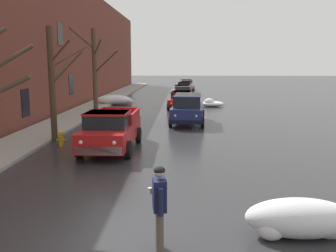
{
  "coord_description": "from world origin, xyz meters",
  "views": [
    {
      "loc": [
        1.55,
        -7.36,
        3.79
      ],
      "look_at": [
        0.97,
        6.88,
        1.34
      ],
      "focal_mm": 39.93,
      "sensor_mm": 36.0,
      "label": 1
    }
  ],
  "objects_px": {
    "sedan_red_parked_kerbside_mid": "(181,99)",
    "bare_tree_mid_block": "(95,69)",
    "sedan_silver_parked_far_down_block": "(182,92)",
    "bare_tree_second_along_sidewalk": "(53,82)",
    "sedan_white_at_far_intersection": "(186,84)",
    "pedestrian_with_coffee": "(159,201)",
    "fire_hydrant": "(61,139)",
    "suv_darkblue_parked_kerbside_close": "(188,108)",
    "pickup_truck_red_approaching_near_lane": "(111,130)",
    "sedan_maroon_queued_behind_truck": "(185,88)"
  },
  "relations": [
    {
      "from": "sedan_red_parked_kerbside_mid",
      "to": "sedan_maroon_queued_behind_truck",
      "type": "bearing_deg",
      "value": 88.73
    },
    {
      "from": "sedan_maroon_queued_behind_truck",
      "to": "sedan_white_at_far_intersection",
      "type": "bearing_deg",
      "value": 87.77
    },
    {
      "from": "bare_tree_mid_block",
      "to": "sedan_white_at_far_intersection",
      "type": "bearing_deg",
      "value": 75.4
    },
    {
      "from": "bare_tree_mid_block",
      "to": "sedan_silver_parked_far_down_block",
      "type": "xyz_separation_m",
      "value": [
        6.05,
        12.19,
        -2.55
      ]
    },
    {
      "from": "bare_tree_second_along_sidewalk",
      "to": "fire_hydrant",
      "type": "xyz_separation_m",
      "value": [
        0.63,
        -1.17,
        -2.48
      ]
    },
    {
      "from": "pickup_truck_red_approaching_near_lane",
      "to": "sedan_white_at_far_intersection",
      "type": "height_order",
      "value": "pickup_truck_red_approaching_near_lane"
    },
    {
      "from": "sedan_maroon_queued_behind_truck",
      "to": "sedan_white_at_far_intersection",
      "type": "distance_m",
      "value": 6.97
    },
    {
      "from": "pedestrian_with_coffee",
      "to": "fire_hydrant",
      "type": "distance_m",
      "value": 10.6
    },
    {
      "from": "pickup_truck_red_approaching_near_lane",
      "to": "pedestrian_with_coffee",
      "type": "bearing_deg",
      "value": -72.92
    },
    {
      "from": "suv_darkblue_parked_kerbside_close",
      "to": "sedan_white_at_far_intersection",
      "type": "height_order",
      "value": "suv_darkblue_parked_kerbside_close"
    },
    {
      "from": "sedan_silver_parked_far_down_block",
      "to": "sedan_maroon_queued_behind_truck",
      "type": "distance_m",
      "value": 6.28
    },
    {
      "from": "suv_darkblue_parked_kerbside_close",
      "to": "fire_hydrant",
      "type": "distance_m",
      "value": 8.84
    },
    {
      "from": "pickup_truck_red_approaching_near_lane",
      "to": "suv_darkblue_parked_kerbside_close",
      "type": "height_order",
      "value": "suv_darkblue_parked_kerbside_close"
    },
    {
      "from": "suv_darkblue_parked_kerbside_close",
      "to": "bare_tree_second_along_sidewalk",
      "type": "bearing_deg",
      "value": -139.77
    },
    {
      "from": "suv_darkblue_parked_kerbside_close",
      "to": "sedan_white_at_far_intersection",
      "type": "bearing_deg",
      "value": 89.7
    },
    {
      "from": "sedan_maroon_queued_behind_truck",
      "to": "fire_hydrant",
      "type": "height_order",
      "value": "sedan_maroon_queued_behind_truck"
    },
    {
      "from": "pickup_truck_red_approaching_near_lane",
      "to": "pedestrian_with_coffee",
      "type": "relative_size",
      "value": 2.97
    },
    {
      "from": "sedan_silver_parked_far_down_block",
      "to": "fire_hydrant",
      "type": "height_order",
      "value": "sedan_silver_parked_far_down_block"
    },
    {
      "from": "pickup_truck_red_approaching_near_lane",
      "to": "fire_hydrant",
      "type": "relative_size",
      "value": 7.38
    },
    {
      "from": "sedan_silver_parked_far_down_block",
      "to": "suv_darkblue_parked_kerbside_close",
      "type": "bearing_deg",
      "value": -88.42
    },
    {
      "from": "bare_tree_mid_block",
      "to": "sedan_maroon_queued_behind_truck",
      "type": "distance_m",
      "value": 19.69
    },
    {
      "from": "sedan_white_at_far_intersection",
      "to": "bare_tree_second_along_sidewalk",
      "type": "bearing_deg",
      "value": -100.97
    },
    {
      "from": "bare_tree_mid_block",
      "to": "sedan_white_at_far_intersection",
      "type": "distance_m",
      "value": 26.4
    },
    {
      "from": "sedan_red_parked_kerbside_mid",
      "to": "bare_tree_mid_block",
      "type": "bearing_deg",
      "value": -143.7
    },
    {
      "from": "suv_darkblue_parked_kerbside_close",
      "to": "sedan_red_parked_kerbside_mid",
      "type": "distance_m",
      "value": 7.64
    },
    {
      "from": "sedan_white_at_far_intersection",
      "to": "pedestrian_with_coffee",
      "type": "xyz_separation_m",
      "value": [
        -0.9,
        -44.51,
        0.29
      ]
    },
    {
      "from": "pickup_truck_red_approaching_near_lane",
      "to": "fire_hydrant",
      "type": "xyz_separation_m",
      "value": [
        -2.4,
        0.6,
        -0.53
      ]
    },
    {
      "from": "fire_hydrant",
      "to": "sedan_silver_parked_far_down_block",
      "type": "bearing_deg",
      "value": 76.21
    },
    {
      "from": "fire_hydrant",
      "to": "sedan_white_at_far_intersection",
      "type": "bearing_deg",
      "value": 80.38
    },
    {
      "from": "bare_tree_mid_block",
      "to": "sedan_silver_parked_far_down_block",
      "type": "bearing_deg",
      "value": 63.61
    },
    {
      "from": "sedan_red_parked_kerbside_mid",
      "to": "sedan_white_at_far_intersection",
      "type": "xyz_separation_m",
      "value": [
        0.58,
        20.99,
        -0.0
      ]
    },
    {
      "from": "bare_tree_mid_block",
      "to": "sedan_red_parked_kerbside_mid",
      "type": "distance_m",
      "value": 7.92
    },
    {
      "from": "suv_darkblue_parked_kerbside_close",
      "to": "sedan_silver_parked_far_down_block",
      "type": "height_order",
      "value": "suv_darkblue_parked_kerbside_close"
    },
    {
      "from": "suv_darkblue_parked_kerbside_close",
      "to": "pedestrian_with_coffee",
      "type": "distance_m",
      "value": 15.92
    },
    {
      "from": "sedan_maroon_queued_behind_truck",
      "to": "sedan_silver_parked_far_down_block",
      "type": "bearing_deg",
      "value": -92.76
    },
    {
      "from": "fire_hydrant",
      "to": "sedan_maroon_queued_behind_truck",
      "type": "bearing_deg",
      "value": 78.6
    },
    {
      "from": "sedan_silver_parked_far_down_block",
      "to": "fire_hydrant",
      "type": "bearing_deg",
      "value": -103.79
    },
    {
      "from": "bare_tree_mid_block",
      "to": "fire_hydrant",
      "type": "bearing_deg",
      "value": -86.21
    },
    {
      "from": "bare_tree_second_along_sidewalk",
      "to": "sedan_silver_parked_far_down_block",
      "type": "relative_size",
      "value": 1.26
    },
    {
      "from": "suv_darkblue_parked_kerbside_close",
      "to": "fire_hydrant",
      "type": "bearing_deg",
      "value": -131.31
    },
    {
      "from": "sedan_red_parked_kerbside_mid",
      "to": "sedan_silver_parked_far_down_block",
      "type": "distance_m",
      "value": 7.75
    },
    {
      "from": "sedan_white_at_far_intersection",
      "to": "pedestrian_with_coffee",
      "type": "bearing_deg",
      "value": -91.16
    },
    {
      "from": "sedan_maroon_queued_behind_truck",
      "to": "pickup_truck_red_approaching_near_lane",
      "type": "bearing_deg",
      "value": -96.52
    },
    {
      "from": "bare_tree_mid_block",
      "to": "pedestrian_with_coffee",
      "type": "distance_m",
      "value": 20.06
    },
    {
      "from": "bare_tree_second_along_sidewalk",
      "to": "suv_darkblue_parked_kerbside_close",
      "type": "distance_m",
      "value": 8.65
    },
    {
      "from": "sedan_white_at_far_intersection",
      "to": "pedestrian_with_coffee",
      "type": "distance_m",
      "value": 44.52
    },
    {
      "from": "pedestrian_with_coffee",
      "to": "sedan_white_at_far_intersection",
      "type": "bearing_deg",
      "value": 88.84
    },
    {
      "from": "pickup_truck_red_approaching_near_lane",
      "to": "sedan_red_parked_kerbside_mid",
      "type": "xyz_separation_m",
      "value": [
        2.99,
        14.84,
        -0.13
      ]
    },
    {
      "from": "bare_tree_second_along_sidewalk",
      "to": "sedan_white_at_far_intersection",
      "type": "bearing_deg",
      "value": 79.03
    },
    {
      "from": "suv_darkblue_parked_kerbside_close",
      "to": "sedan_maroon_queued_behind_truck",
      "type": "xyz_separation_m",
      "value": [
        -0.12,
        21.64,
        -0.24
      ]
    }
  ]
}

